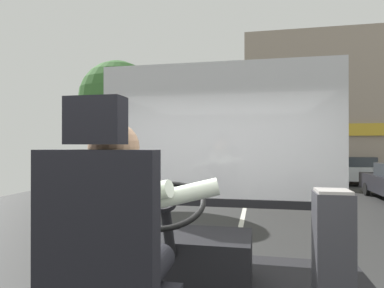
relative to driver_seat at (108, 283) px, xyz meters
The scene contains 9 objects.
ground 9.38m from the driver_seat, 88.84° to the left, with size 18.00×44.00×0.06m.
driver_seat is the anchor object (origin of this frame).
bus_driver 0.21m from the driver_seat, 90.00° to the left, with size 0.84×0.59×0.78m.
steering_console 1.29m from the driver_seat, 90.00° to the left, with size 1.10×0.99×0.84m.
fare_box 1.56m from the driver_seat, 45.30° to the left, with size 0.24×0.24×0.80m.
windshield_panel 2.17m from the driver_seat, 84.90° to the left, with size 2.50×0.08×1.48m.
street_tree 9.80m from the driver_seat, 113.96° to the left, with size 2.46×2.46×4.65m.
shop_building 19.39m from the driver_seat, 76.29° to the left, with size 9.35×5.13×7.85m.
parked_car_silver 17.83m from the driver_seat, 72.58° to the left, with size 1.93×4.28×1.34m.
Camera 1 is at (0.42, -1.72, 1.92)m, focal length 30.79 mm.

